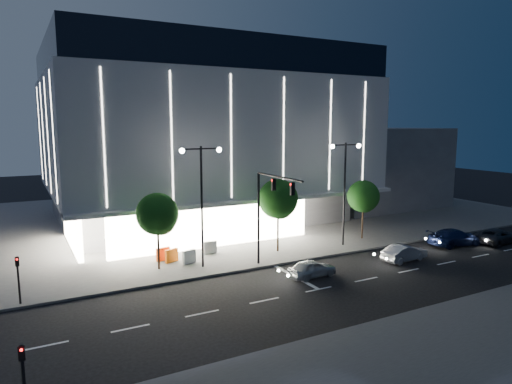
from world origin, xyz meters
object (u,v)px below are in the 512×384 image
object	(u,v)px
ped_signal_near	(23,375)
car_second	(404,253)
traffic_mast	(268,202)
tree_left	(158,216)
barrier_d	(210,247)
car_fourth	(497,236)
street_lamp_west	(202,189)
tree_right	(363,198)
barrier_c	(172,256)
car_lead	(312,269)
barrier_b	(189,257)
ped_signal_far	(18,275)
car_third	(455,237)
tree_mid	(278,201)
street_lamp_east	(345,178)
barrier_a	(163,254)

from	to	relation	value
ped_signal_near	car_second	size ratio (longest dim) A/B	0.76
traffic_mast	tree_left	world-z (taller)	traffic_mast
traffic_mast	barrier_d	distance (m)	7.47
car_second	car_fourth	distance (m)	11.36
street_lamp_west	tree_right	world-z (taller)	street_lamp_west
car_fourth	barrier_c	size ratio (longest dim) A/B	4.27
street_lamp_west	car_second	size ratio (longest dim) A/B	2.28
car_lead	barrier_b	size ratio (longest dim) A/B	3.26
car_second	ped_signal_far	bearing A→B (deg)	76.37
tree_left	barrier_b	xyz separation A→B (m)	(2.39, 0.29, -3.38)
street_lamp_west	ped_signal_far	bearing A→B (deg)	-172.87
tree_right	car_fourth	world-z (taller)	tree_right
tree_left	car_third	size ratio (longest dim) A/B	1.14
tree_right	car_fourth	distance (m)	12.29
street_lamp_west	ped_signal_far	world-z (taller)	street_lamp_west
barrier_b	barrier_c	distance (m)	1.41
tree_mid	car_lead	world-z (taller)	tree_mid
street_lamp_east	barrier_c	size ratio (longest dim) A/B	8.18
street_lamp_west	street_lamp_east	xyz separation A→B (m)	(13.00, 0.00, 0.00)
traffic_mast	tree_left	bearing A→B (deg)	152.16
traffic_mast	car_fourth	distance (m)	22.50
car_fourth	barrier_a	world-z (taller)	car_fourth
car_second	car_third	size ratio (longest dim) A/B	0.79
street_lamp_east	tree_right	bearing A→B (deg)	18.63
barrier_b	barrier_c	bearing A→B (deg)	122.09
tree_mid	barrier_c	distance (m)	9.52
ped_signal_far	car_third	size ratio (longest dim) A/B	0.60
street_lamp_west	tree_mid	size ratio (longest dim) A/B	1.46
ped_signal_far	tree_mid	size ratio (longest dim) A/B	0.49
car_second	car_fourth	size ratio (longest dim) A/B	0.84
traffic_mast	street_lamp_west	world-z (taller)	street_lamp_west
car_second	car_fourth	world-z (taller)	car_fourth
ped_signal_far	car_third	xyz separation A→B (m)	(33.85, -2.83, -1.16)
ped_signal_near	barrier_a	world-z (taller)	ped_signal_near
ped_signal_near	tree_mid	world-z (taller)	tree_mid
street_lamp_west	car_second	bearing A→B (deg)	-21.06
street_lamp_east	car_fourth	world-z (taller)	street_lamp_east
tree_mid	car_lead	xyz separation A→B (m)	(-1.03, -6.35, -3.72)
barrier_d	street_lamp_west	bearing A→B (deg)	-117.85
ped_signal_far	tree_left	xyz separation A→B (m)	(9.03, 2.52, 2.15)
street_lamp_west	car_third	bearing A→B (deg)	-11.22
tree_right	street_lamp_west	bearing A→B (deg)	-176.36
tree_mid	tree_right	xyz separation A→B (m)	(9.00, -0.00, -0.45)
tree_left	car_second	bearing A→B (deg)	-20.70
tree_mid	barrier_a	world-z (taller)	tree_mid
barrier_d	barrier_a	bearing A→B (deg)	-175.81
street_lamp_east	barrier_a	bearing A→B (deg)	169.10
barrier_a	barrier_d	world-z (taller)	same
traffic_mast	tree_right	xyz separation A→B (m)	(12.03, 3.68, -1.14)
car_lead	barrier_c	world-z (taller)	car_lead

